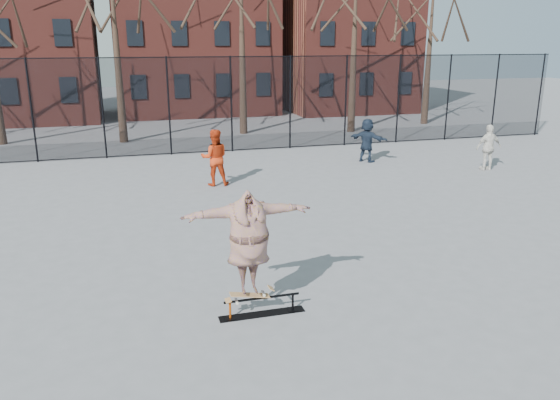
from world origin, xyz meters
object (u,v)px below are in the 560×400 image
object	(u,v)px
skater	(249,245)
bystander_navy	(367,140)
skate_rail	(262,308)
bystander_white	(489,147)
skateboard	(250,296)
bystander_red	(215,158)

from	to	relation	value
skater	bystander_navy	xyz separation A→B (m)	(7.24, 11.03, -0.47)
skate_rail	bystander_navy	distance (m)	13.10
skate_rail	skater	bearing A→B (deg)	-180.00
skater	bystander_white	xyz separation A→B (m)	(10.91, 8.48, -0.48)
skateboard	bystander_red	distance (m)	9.11
bystander_red	skater	bearing A→B (deg)	91.03
bystander_red	bystander_navy	bearing A→B (deg)	-155.86
skate_rail	bystander_white	size ratio (longest dim) A/B	0.90
skate_rail	skateboard	bearing A→B (deg)	-180.00
skater	bystander_navy	distance (m)	13.21
bystander_white	bystander_navy	xyz separation A→B (m)	(-3.67, 2.56, 0.01)
skateboard	bystander_red	xyz separation A→B (m)	(0.90, 9.05, 0.55)
bystander_navy	skater	bearing A→B (deg)	109.09
skateboard	bystander_navy	xyz separation A→B (m)	(7.24, 11.03, 0.47)
skater	bystander_navy	bearing A→B (deg)	56.12
skateboard	bystander_white	bearing A→B (deg)	37.86
skate_rail	bystander_navy	xyz separation A→B (m)	(7.03, 11.03, 0.72)
bystander_red	bystander_navy	size ratio (longest dim) A/B	1.09
bystander_red	bystander_white	xyz separation A→B (m)	(10.00, -0.57, -0.09)
skateboard	bystander_white	xyz separation A→B (m)	(10.91, 8.48, 0.46)
skate_rail	bystander_white	xyz separation A→B (m)	(10.69, 8.48, 0.71)
bystander_navy	skateboard	bearing A→B (deg)	109.09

